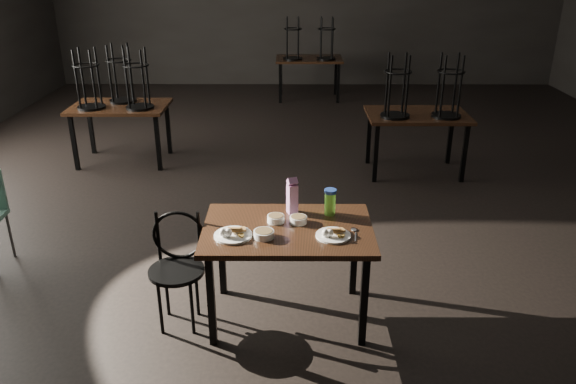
{
  "coord_description": "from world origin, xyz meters",
  "views": [
    {
      "loc": [
        -0.33,
        -5.55,
        2.54
      ],
      "look_at": [
        -0.35,
        -1.62,
        0.85
      ],
      "focal_mm": 35.0,
      "sensor_mm": 36.0,
      "label": 1
    }
  ],
  "objects_px": {
    "juice_carton": "(292,197)",
    "water_bottle": "(330,202)",
    "bentwood_chair": "(178,260)",
    "main_table": "(288,237)"
  },
  "relations": [
    {
      "from": "water_bottle",
      "to": "bentwood_chair",
      "type": "relative_size",
      "value": 0.24
    },
    {
      "from": "main_table",
      "to": "water_bottle",
      "type": "bearing_deg",
      "value": 35.47
    },
    {
      "from": "juice_carton",
      "to": "main_table",
      "type": "bearing_deg",
      "value": -97.54
    },
    {
      "from": "main_table",
      "to": "bentwood_chair",
      "type": "xyz_separation_m",
      "value": [
        -0.79,
        -0.03,
        -0.17
      ]
    },
    {
      "from": "juice_carton",
      "to": "water_bottle",
      "type": "distance_m",
      "value": 0.28
    },
    {
      "from": "main_table",
      "to": "bentwood_chair",
      "type": "height_order",
      "value": "bentwood_chair"
    },
    {
      "from": "juice_carton",
      "to": "water_bottle",
      "type": "bearing_deg",
      "value": -4.58
    },
    {
      "from": "juice_carton",
      "to": "bentwood_chair",
      "type": "height_order",
      "value": "juice_carton"
    },
    {
      "from": "juice_carton",
      "to": "bentwood_chair",
      "type": "bearing_deg",
      "value": -161.74
    },
    {
      "from": "main_table",
      "to": "juice_carton",
      "type": "relative_size",
      "value": 4.27
    }
  ]
}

